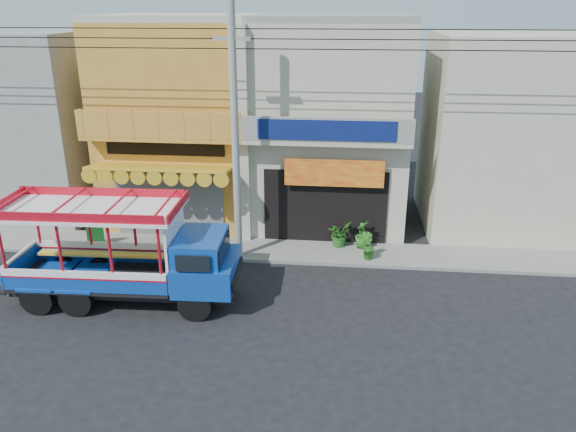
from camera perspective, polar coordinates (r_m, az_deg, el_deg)
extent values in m
plane|color=black|center=(17.36, -3.71, -9.09)|extent=(90.00, 90.00, 0.00)
cube|color=slate|center=(20.86, -1.91, -3.49)|extent=(30.00, 2.00, 0.12)
cube|color=#BB8029|center=(24.22, -10.27, 9.44)|extent=(6.00, 6.00, 8.00)
cube|color=#595B5E|center=(22.11, -11.93, 1.23)|extent=(4.20, 0.10, 2.60)
cube|color=gold|center=(20.96, -12.85, 4.81)|extent=(5.20, 1.50, 0.31)
cube|color=#BB8029|center=(21.09, -12.73, 7.73)|extent=(6.00, 0.70, 0.18)
cube|color=#BB8029|center=(20.69, -13.11, 9.02)|extent=(6.00, 0.12, 0.95)
cube|color=black|center=(21.49, -12.37, 6.63)|extent=(4.50, 0.04, 0.45)
cube|color=#B5AF94|center=(23.78, -10.93, 19.21)|extent=(6.00, 6.00, 0.24)
cube|color=#B5AF94|center=(23.30, 4.26, 9.27)|extent=(6.00, 6.00, 8.00)
cube|color=black|center=(21.06, 3.80, 0.95)|extent=(4.60, 0.12, 2.80)
cube|color=yellow|center=(20.35, 4.71, 4.36)|extent=(3.60, 0.05, 1.00)
cube|color=#B5AF94|center=(20.02, 3.94, 7.50)|extent=(6.00, 0.70, 0.18)
cube|color=gray|center=(19.62, 3.94, 8.73)|extent=(6.00, 0.12, 0.85)
cube|color=navy|center=(19.55, 3.93, 8.68)|extent=(4.80, 0.06, 0.70)
cube|color=gray|center=(22.84, 4.55, 19.45)|extent=(6.00, 6.00, 0.24)
cube|color=#B5AF94|center=(20.54, -4.51, 7.69)|extent=(0.35, 0.30, 8.00)
cube|color=gray|center=(27.03, -24.82, 8.60)|extent=(6.00, 6.00, 7.60)
cube|color=#B5AF94|center=(24.18, 21.23, 7.87)|extent=(6.00, 6.00, 7.60)
cylinder|color=gray|center=(18.95, -5.39, 8.10)|extent=(0.26, 0.26, 9.00)
cube|color=gray|center=(18.52, -5.72, 17.49)|extent=(1.20, 0.12, 0.12)
cylinder|color=black|center=(18.36, -2.50, 16.60)|extent=(28.00, 0.04, 0.04)
cylinder|color=black|center=(18.34, -2.51, 17.54)|extent=(28.00, 0.04, 0.04)
cylinder|color=black|center=(18.33, -2.53, 18.48)|extent=(28.00, 0.04, 0.04)
cylinder|color=black|center=(16.62, -9.44, -8.88)|extent=(0.99, 0.30, 0.98)
cylinder|color=black|center=(18.21, -8.12, -6.00)|extent=(0.99, 0.30, 0.98)
cylinder|color=black|center=(17.74, -20.71, -8.02)|extent=(0.99, 0.30, 0.98)
cylinder|color=black|center=(19.25, -18.49, -5.41)|extent=(0.99, 0.30, 0.98)
cylinder|color=black|center=(18.26, -24.10, -7.69)|extent=(0.99, 0.30, 0.98)
cylinder|color=black|center=(19.72, -21.67, -5.19)|extent=(0.99, 0.30, 0.98)
cube|color=black|center=(18.01, -16.13, -6.64)|extent=(6.63, 1.82, 0.27)
cube|color=#1148BA|center=(17.08, -8.22, -5.53)|extent=(1.83, 2.21, 0.88)
cube|color=#1148BA|center=(16.78, -8.85, -3.10)|extent=(1.43, 2.03, 0.74)
cube|color=black|center=(16.66, -6.53, -3.34)|extent=(0.11, 1.73, 0.54)
cube|color=black|center=(18.22, -18.60, -5.92)|extent=(4.92, 2.30, 0.12)
cube|color=#1148BA|center=(17.22, -20.00, -6.42)|extent=(4.85, 0.23, 0.59)
cube|color=white|center=(17.11, -20.11, -5.63)|extent=(4.85, 0.24, 0.22)
cube|color=#1148BA|center=(18.94, -17.56, -3.60)|extent=(4.85, 0.23, 0.59)
cube|color=white|center=(18.84, -17.65, -2.87)|extent=(4.85, 0.24, 0.22)
cylinder|color=red|center=(17.85, -27.11, -2.74)|extent=(0.09, 0.09, 1.57)
cylinder|color=red|center=(19.48, -24.17, -0.38)|extent=(0.09, 0.09, 1.57)
cube|color=white|center=(16.97, -11.36, -3.08)|extent=(0.14, 1.99, 2.21)
cube|color=white|center=(17.42, -19.72, 0.61)|extent=(5.51, 2.57, 0.10)
cube|color=red|center=(17.36, -19.79, 1.16)|extent=(5.31, 2.46, 0.25)
cube|color=black|center=(22.30, -18.88, -2.71)|extent=(0.57, 0.38, 0.10)
cube|color=#0C4616|center=(22.12, -19.02, -1.58)|extent=(0.62, 0.19, 0.86)
imported|color=#27651C|center=(21.00, 5.23, -1.79)|extent=(1.13, 1.15, 0.97)
imported|color=#27651C|center=(20.04, 8.06, -3.05)|extent=(0.67, 0.63, 0.97)
imported|color=#27651C|center=(20.93, 7.61, -1.83)|extent=(0.73, 0.73, 1.06)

